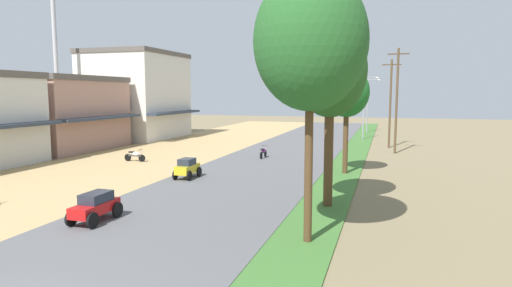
% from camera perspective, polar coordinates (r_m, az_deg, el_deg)
% --- Properties ---
extents(shophouse_mid, '(7.33, 10.64, 6.90)m').
position_cam_1_polar(shophouse_mid, '(43.77, -23.47, 3.75)').
color(shophouse_mid, tan).
rests_on(shophouse_mid, ground).
extents(shophouse_far, '(10.23, 10.87, 10.10)m').
position_cam_1_polar(shophouse_far, '(52.74, -15.60, 6.21)').
color(shophouse_far, silver).
rests_on(shophouse_far, ground).
extents(parked_motorbike_third, '(1.80, 0.54, 0.94)m').
position_cam_1_polar(parked_motorbike_third, '(34.28, -15.82, -1.50)').
color(parked_motorbike_third, black).
rests_on(parked_motorbike_third, dirt_shoulder).
extents(median_tree_nearest, '(3.89, 3.89, 9.36)m').
position_cam_1_polar(median_tree_nearest, '(14.95, 7.26, 13.25)').
color(median_tree_nearest, '#4C351E').
rests_on(median_tree_nearest, median_strip).
extents(median_tree_second, '(3.32, 3.32, 8.41)m').
position_cam_1_polar(median_tree_second, '(19.91, 9.86, 9.38)').
color(median_tree_second, '#4C351E').
rests_on(median_tree_second, median_strip).
extents(median_tree_third, '(2.90, 2.90, 6.95)m').
position_cam_1_polar(median_tree_third, '(28.41, 12.00, 6.62)').
color(median_tree_third, '#4C351E').
rests_on(median_tree_third, median_strip).
extents(streetlamp_near, '(3.16, 0.20, 7.18)m').
position_cam_1_polar(streetlamp_near, '(50.45, 14.16, 5.30)').
color(streetlamp_near, gray).
rests_on(streetlamp_near, median_strip).
extents(streetlamp_mid, '(3.16, 0.20, 7.19)m').
position_cam_1_polar(streetlamp_mid, '(59.51, 14.64, 5.48)').
color(streetlamp_mid, gray).
rests_on(streetlamp_mid, median_strip).
extents(utility_pole_near, '(1.80, 0.20, 8.51)m').
position_cam_1_polar(utility_pole_near, '(43.42, 17.47, 5.28)').
color(utility_pole_near, brown).
rests_on(utility_pole_near, ground).
extents(utility_pole_far, '(1.80, 0.20, 9.17)m').
position_cam_1_polar(utility_pole_far, '(39.49, 18.24, 5.62)').
color(utility_pole_far, brown).
rests_on(utility_pole_far, ground).
extents(car_sedan_red, '(1.10, 2.26, 1.19)m').
position_cam_1_polar(car_sedan_red, '(18.83, -20.62, -7.75)').
color(car_sedan_red, red).
rests_on(car_sedan_red, road_strip).
extents(car_hatchback_yellow, '(1.04, 2.00, 1.23)m').
position_cam_1_polar(car_hatchback_yellow, '(26.76, -9.15, -3.17)').
color(car_hatchback_yellow, gold).
rests_on(car_hatchback_yellow, road_strip).
extents(motorbike_ahead_second, '(0.54, 1.80, 0.94)m').
position_cam_1_polar(motorbike_ahead_second, '(34.78, 0.99, -1.10)').
color(motorbike_ahead_second, black).
rests_on(motorbike_ahead_second, road_strip).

